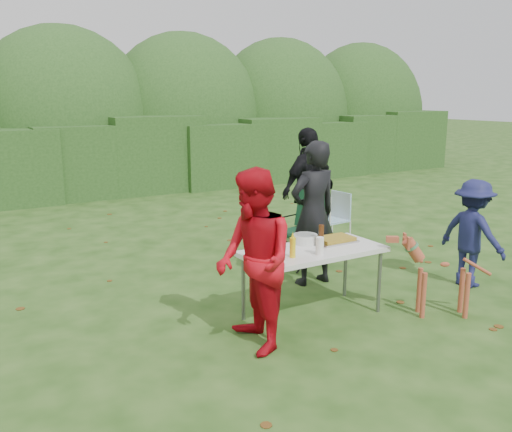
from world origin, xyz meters
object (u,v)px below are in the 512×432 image
person_red_jacket (254,261)px  folding_table (313,254)px  person_cook (313,214)px  paper_towel_roll (265,241)px  beer_bottle (321,236)px  person_black_puffy (309,190)px  ketchup_bottle (280,247)px  dog (444,277)px  camping_chair (301,229)px  mustard_bottle (293,248)px  child (472,233)px  lawn_chair (331,218)px

person_red_jacket → folding_table: bearing=119.4°
person_cook → paper_towel_roll: person_cook is taller
folding_table → paper_towel_roll: paper_towel_roll is taller
person_cook → beer_bottle: size_ratio=7.41×
person_black_puffy → ketchup_bottle: (-1.93, -2.18, -0.07)m
person_red_jacket → dog: bearing=89.7°
beer_bottle → person_red_jacket: bearing=-161.1°
camping_chair → ketchup_bottle: camping_chair is taller
mustard_bottle → dog: bearing=-19.5°
beer_bottle → person_black_puffy: bearing=57.0°
person_cook → child: 1.95m
camping_chair → beer_bottle: camping_chair is taller
person_cook → camping_chair: (0.33, 0.72, -0.39)m
child → ketchup_bottle: child is taller
dog → lawn_chair: size_ratio=1.11×
paper_towel_roll → mustard_bottle: bearing=-56.9°
lawn_chair → beer_bottle: (-1.88, -2.18, 0.45)m
person_red_jacket → beer_bottle: person_red_jacket is taller
paper_towel_roll → person_black_puffy: bearing=44.8°
person_red_jacket → paper_towel_roll: size_ratio=6.48×
person_red_jacket → child: person_red_jacket is taller
lawn_chair → mustard_bottle: mustard_bottle is taller
camping_chair → mustard_bottle: camping_chair is taller
camping_chair → folding_table: bearing=46.1°
person_black_puffy → person_red_jacket: bearing=31.8°
lawn_chair → ketchup_bottle: (-2.47, -2.29, 0.44)m
camping_chair → mustard_bottle: size_ratio=5.03×
dog → camping_chair: size_ratio=0.90×
lawn_chair → person_red_jacket: bearing=35.4°
child → dog: (-1.03, -0.48, -0.23)m
dog → mustard_bottle: size_ratio=4.51×
child → lawn_chair: 2.43m
mustard_bottle → paper_towel_roll: bearing=123.1°
person_red_jacket → paper_towel_roll: (0.39, 0.45, 0.03)m
dog → folding_table: bearing=2.2°
person_black_puffy → paper_towel_roll: bearing=31.0°
person_cook → mustard_bottle: person_cook is taller
dog → ketchup_bottle: bearing=12.6°
person_black_puffy → camping_chair: 0.84m
person_black_puffy → mustard_bottle: person_black_puffy is taller
camping_chair → beer_bottle: bearing=48.9°
person_red_jacket → mustard_bottle: person_red_jacket is taller
person_black_puffy → lawn_chair: (0.54, 0.12, -0.52)m
folding_table → camping_chair: size_ratio=1.49×
mustard_bottle → ketchup_bottle: ketchup_bottle is taller
camping_chair → paper_towel_roll: bearing=31.8°
person_red_jacket → mustard_bottle: size_ratio=8.42×
person_cook → dog: (0.59, -1.53, -0.46)m
person_red_jacket → person_black_puffy: 3.37m
camping_chair → person_cook: bearing=52.8°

